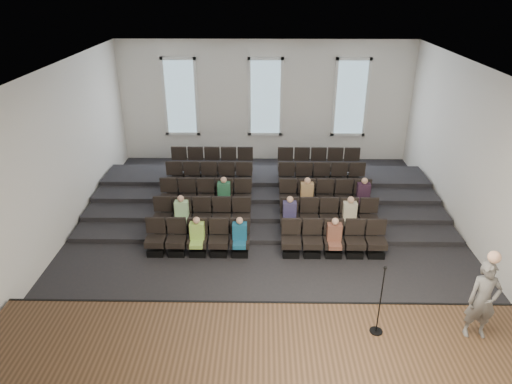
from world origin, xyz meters
TOP-DOWN VIEW (x-y plane):
  - ground at (0.00, 0.00)m, footprint 14.00×14.00m
  - ceiling at (0.00, 0.00)m, footprint 12.00×14.00m
  - wall_back at (0.00, 7.02)m, footprint 12.00×0.04m
  - wall_front at (0.00, -7.02)m, footprint 12.00×0.04m
  - wall_left at (-6.02, 0.00)m, footprint 0.04×14.00m
  - wall_right at (6.02, 0.00)m, footprint 0.04×14.00m
  - stage at (0.00, -5.10)m, footprint 11.80×3.60m
  - stage_lip at (0.00, -3.33)m, footprint 11.80×0.06m
  - risers at (0.00, 3.17)m, footprint 11.80×4.80m
  - seating_rows at (-0.00, 1.54)m, footprint 6.80×4.70m
  - windows at (0.00, 6.95)m, footprint 8.44×0.10m
  - audience at (0.35, 0.45)m, footprint 6.05×2.64m
  - speaker at (4.32, -4.28)m, footprint 0.64×0.43m
  - mic_stand at (2.30, -4.24)m, footprint 0.27×0.27m

SIDE VIEW (x-z plane):
  - ground at x=0.00m, z-range 0.00..0.00m
  - risers at x=0.00m, z-range -0.10..0.50m
  - stage at x=0.00m, z-range 0.00..0.50m
  - stage_lip at x=0.00m, z-range -0.01..0.51m
  - seating_rows at x=0.00m, z-range -0.15..1.52m
  - audience at x=0.35m, z-range 0.28..1.38m
  - mic_stand at x=2.30m, z-range 0.17..1.81m
  - speaker at x=4.32m, z-range 0.50..2.25m
  - wall_back at x=0.00m, z-range 0.00..5.00m
  - wall_front at x=0.00m, z-range 0.00..5.00m
  - wall_left at x=-6.02m, z-range 0.00..5.00m
  - wall_right at x=6.02m, z-range 0.00..5.00m
  - windows at x=0.00m, z-range 1.08..4.32m
  - ceiling at x=0.00m, z-range 5.00..5.02m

